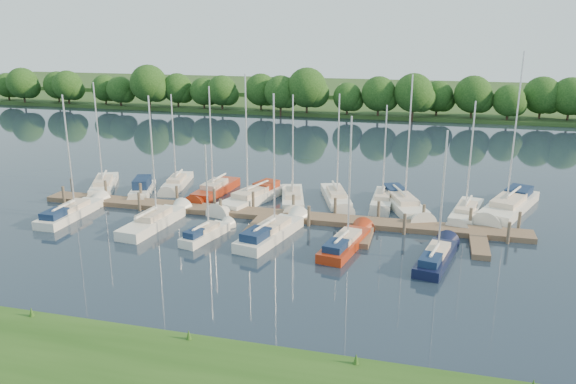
% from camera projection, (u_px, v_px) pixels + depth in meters
% --- Properties ---
extents(ground, '(260.00, 260.00, 0.00)m').
position_uv_depth(ground, '(235.00, 254.00, 37.79)').
color(ground, '#17232E').
rests_on(ground, ground).
extents(dock, '(40.00, 6.00, 0.40)m').
position_uv_depth(dock, '(266.00, 217.00, 44.52)').
color(dock, brown).
rests_on(dock, ground).
extents(mooring_pilings, '(38.24, 2.84, 2.00)m').
position_uv_depth(mooring_pilings, '(270.00, 208.00, 45.45)').
color(mooring_pilings, '#473D33').
rests_on(mooring_pilings, ground).
extents(far_shore, '(180.00, 30.00, 0.60)m').
position_uv_depth(far_shore, '(369.00, 106.00, 107.30)').
color(far_shore, '#25441A').
rests_on(far_shore, ground).
extents(distant_hill, '(220.00, 40.00, 1.40)m').
position_uv_depth(distant_hill, '(382.00, 90.00, 130.38)').
color(distant_hill, '#314D22').
rests_on(distant_hill, ground).
extents(treeline, '(146.54, 9.81, 8.15)m').
position_uv_depth(treeline, '(358.00, 93.00, 94.14)').
color(treeline, '#38281C').
rests_on(treeline, ground).
extents(sailboat_n_0, '(4.75, 7.96, 10.35)m').
position_uv_depth(sailboat_n_0, '(104.00, 187.00, 52.79)').
color(sailboat_n_0, silver).
rests_on(sailboat_n_0, ground).
extents(motorboat, '(3.04, 5.71, 1.91)m').
position_uv_depth(motorboat, '(142.00, 190.00, 51.16)').
color(motorboat, silver).
rests_on(motorboat, ground).
extents(sailboat_n_2, '(2.85, 7.25, 9.12)m').
position_uv_depth(sailboat_n_2, '(177.00, 184.00, 53.80)').
color(sailboat_n_2, silver).
rests_on(sailboat_n_2, ground).
extents(sailboat_n_3, '(2.36, 7.95, 10.26)m').
position_uv_depth(sailboat_n_3, '(214.00, 191.00, 51.17)').
color(sailboat_n_3, maroon).
rests_on(sailboat_n_3, ground).
extents(sailboat_n_4, '(4.25, 9.06, 11.52)m').
position_uv_depth(sailboat_n_4, '(251.00, 199.00, 48.73)').
color(sailboat_n_4, silver).
rests_on(sailboat_n_4, ground).
extents(sailboat_n_5, '(3.44, 7.66, 9.75)m').
position_uv_depth(sailboat_n_5, '(293.00, 200.00, 48.79)').
color(sailboat_n_5, silver).
rests_on(sailboat_n_5, ground).
extents(sailboat_n_6, '(3.84, 7.63, 9.79)m').
position_uv_depth(sailboat_n_6, '(336.00, 199.00, 49.07)').
color(sailboat_n_6, silver).
rests_on(sailboat_n_6, ground).
extents(sailboat_n_7, '(1.68, 6.92, 8.88)m').
position_uv_depth(sailboat_n_7, '(383.00, 201.00, 48.47)').
color(sailboat_n_7, silver).
rests_on(sailboat_n_7, ground).
extents(sailboat_n_8, '(4.93, 9.03, 11.54)m').
position_uv_depth(sailboat_n_8, '(403.00, 204.00, 47.32)').
color(sailboat_n_8, silver).
rests_on(sailboat_n_8, ground).
extents(sailboat_n_9, '(3.07, 7.70, 9.65)m').
position_uv_depth(sailboat_n_9, '(466.00, 214.00, 45.15)').
color(sailboat_n_9, silver).
rests_on(sailboat_n_9, ground).
extents(sailboat_n_10, '(5.75, 10.52, 13.44)m').
position_uv_depth(sailboat_n_10, '(508.00, 208.00, 46.39)').
color(sailboat_n_10, silver).
rests_on(sailboat_n_10, ground).
extents(sailboat_s_0, '(1.89, 7.88, 10.10)m').
position_uv_depth(sailboat_s_0, '(72.00, 213.00, 45.17)').
color(sailboat_s_0, silver).
rests_on(sailboat_s_0, ground).
extents(sailboat_s_1, '(2.53, 8.06, 10.40)m').
position_uv_depth(sailboat_s_1, '(155.00, 223.00, 43.00)').
color(sailboat_s_1, silver).
rests_on(sailboat_s_1, ground).
extents(sailboat_s_2, '(2.29, 5.48, 7.16)m').
position_uv_depth(sailboat_s_2, '(206.00, 234.00, 40.48)').
color(sailboat_s_2, silver).
rests_on(sailboat_s_2, ground).
extents(sailboat_s_3, '(3.48, 8.48, 10.78)m').
position_uv_depth(sailboat_s_3, '(272.00, 233.00, 40.59)').
color(sailboat_s_3, silver).
rests_on(sailboat_s_3, ground).
extents(sailboat_s_4, '(2.89, 7.50, 9.46)m').
position_uv_depth(sailboat_s_4, '(346.00, 244.00, 38.73)').
color(sailboat_s_4, maroon).
rests_on(sailboat_s_4, ground).
extents(sailboat_s_5, '(2.82, 7.05, 8.96)m').
position_uv_depth(sailboat_s_5, '(436.00, 258.00, 36.37)').
color(sailboat_s_5, black).
rests_on(sailboat_s_5, ground).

